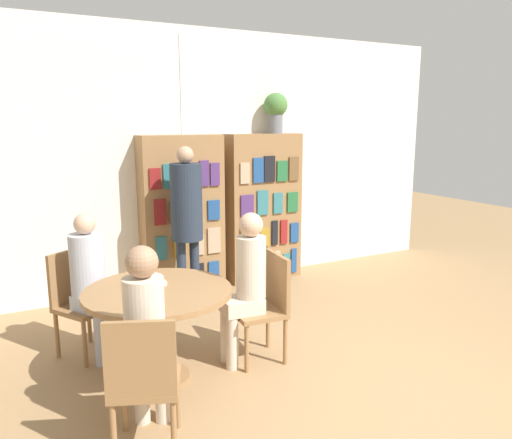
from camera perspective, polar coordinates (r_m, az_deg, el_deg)
The scene contains 14 objects.
ground_plane at distance 3.84m, azimuth 17.16°, elevation -20.02°, with size 16.00×16.00×0.00m, color #9E7A51.
wall_back at distance 6.05m, azimuth -4.48°, elevation 6.91°, with size 6.40×0.07×3.00m.
bookshelf_left at distance 5.76m, azimuth -8.44°, elevation 0.51°, with size 0.94×0.34×1.80m.
bookshelf_right at distance 6.18m, azimuth 0.82°, elevation 1.37°, with size 0.94×0.34×1.80m.
flower_vase at distance 6.18m, azimuth 2.27°, elevation 12.49°, with size 0.29×0.29×0.49m.
reading_table at distance 3.87m, azimuth -11.09°, elevation -9.69°, with size 1.11×1.11×0.72m.
chair_near_camera at distance 3.11m, azimuth -12.71°, elevation -17.27°, with size 0.52×0.52×0.89m.
chair_left_side at distance 4.52m, azimuth -19.63°, elevation -8.38°, with size 0.55×0.55×0.89m.
chair_far_side at distance 4.17m, azimuth 1.21°, elevation -9.38°, with size 0.43×0.43×0.89m.
seated_reader_left at distance 4.33m, azimuth -18.29°, elevation -6.25°, with size 0.41×0.42×1.23m.
seated_reader_right at distance 4.03m, azimuth -1.16°, elevation -6.90°, with size 0.37×0.27×1.25m.
seated_reader_back at distance 3.18m, azimuth -12.45°, elevation -12.31°, with size 0.35×0.39×1.25m.
librarian_standing at distance 5.23m, azimuth -7.94°, elevation 1.16°, with size 0.33×0.60×1.71m.
open_book_on_table at distance 3.95m, azimuth -12.21°, elevation -7.08°, with size 0.24×0.18×0.03m.
Camera 1 is at (-2.40, -2.26, 1.96)m, focal length 35.00 mm.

